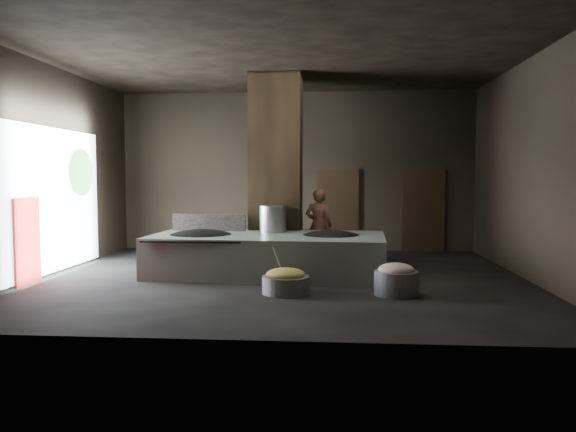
# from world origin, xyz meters

# --- Properties ---
(floor) EXTENTS (10.00, 9.00, 0.10)m
(floor) POSITION_xyz_m (0.00, 0.00, -0.05)
(floor) COLOR black
(floor) RESTS_ON ground
(ceiling) EXTENTS (10.00, 9.00, 0.10)m
(ceiling) POSITION_xyz_m (0.00, 0.00, 4.55)
(ceiling) COLOR black
(ceiling) RESTS_ON back_wall
(back_wall) EXTENTS (10.00, 0.10, 4.50)m
(back_wall) POSITION_xyz_m (0.00, 4.55, 2.25)
(back_wall) COLOR black
(back_wall) RESTS_ON ground
(front_wall) EXTENTS (10.00, 0.10, 4.50)m
(front_wall) POSITION_xyz_m (0.00, -4.55, 2.25)
(front_wall) COLOR black
(front_wall) RESTS_ON ground
(left_wall) EXTENTS (0.10, 9.00, 4.50)m
(left_wall) POSITION_xyz_m (-5.05, 0.00, 2.25)
(left_wall) COLOR black
(left_wall) RESTS_ON ground
(right_wall) EXTENTS (0.10, 9.00, 4.50)m
(right_wall) POSITION_xyz_m (5.05, 0.00, 2.25)
(right_wall) COLOR black
(right_wall) RESTS_ON ground
(pillar) EXTENTS (1.20, 1.20, 4.50)m
(pillar) POSITION_xyz_m (-0.30, 1.90, 2.25)
(pillar) COLOR black
(pillar) RESTS_ON ground
(hearth_platform) EXTENTS (5.08, 2.65, 0.86)m
(hearth_platform) POSITION_xyz_m (-0.33, 0.40, 0.43)
(hearth_platform) COLOR #A4B5A3
(hearth_platform) RESTS_ON ground
(platform_cap) EXTENTS (4.84, 2.32, 0.03)m
(platform_cap) POSITION_xyz_m (-0.33, 0.40, 0.82)
(platform_cap) COLOR black
(platform_cap) RESTS_ON hearth_platform
(wok_left) EXTENTS (1.56, 1.56, 0.43)m
(wok_left) POSITION_xyz_m (-1.78, 0.35, 0.75)
(wok_left) COLOR black
(wok_left) RESTS_ON hearth_platform
(wok_left_rim) EXTENTS (1.59, 1.59, 0.05)m
(wok_left_rim) POSITION_xyz_m (-1.78, 0.35, 0.82)
(wok_left_rim) COLOR black
(wok_left_rim) RESTS_ON hearth_platform
(wok_right) EXTENTS (1.45, 1.45, 0.41)m
(wok_right) POSITION_xyz_m (1.02, 0.45, 0.75)
(wok_right) COLOR black
(wok_right) RESTS_ON hearth_platform
(wok_right_rim) EXTENTS (1.49, 1.49, 0.05)m
(wok_right_rim) POSITION_xyz_m (1.02, 0.45, 0.82)
(wok_right_rim) COLOR black
(wok_right_rim) RESTS_ON hearth_platform
(stock_pot) EXTENTS (0.60, 0.60, 0.65)m
(stock_pot) POSITION_xyz_m (-0.28, 0.95, 1.13)
(stock_pot) COLOR #B2B6BA
(stock_pot) RESTS_ON hearth_platform
(splash_guard) EXTENTS (1.72, 0.17, 0.43)m
(splash_guard) POSITION_xyz_m (-1.78, 1.15, 1.03)
(splash_guard) COLOR black
(splash_guard) RESTS_ON hearth_platform
(cook) EXTENTS (0.72, 0.52, 1.81)m
(cook) POSITION_xyz_m (0.71, 2.27, 0.91)
(cook) COLOR #93614B
(cook) RESTS_ON ground
(veg_basin) EXTENTS (0.99, 0.99, 0.32)m
(veg_basin) POSITION_xyz_m (0.21, -1.55, 0.16)
(veg_basin) COLOR gray
(veg_basin) RESTS_ON ground
(veg_fill) EXTENTS (0.70, 0.70, 0.22)m
(veg_fill) POSITION_xyz_m (0.21, -1.55, 0.35)
(veg_fill) COLOR #84A14E
(veg_fill) RESTS_ON veg_basin
(ladle) EXTENTS (0.21, 0.29, 0.61)m
(ladle) POSITION_xyz_m (0.06, -1.40, 0.55)
(ladle) COLOR #B2B6BA
(ladle) RESTS_ON veg_basin
(meat_basin) EXTENTS (1.03, 1.03, 0.43)m
(meat_basin) POSITION_xyz_m (2.18, -1.54, 0.21)
(meat_basin) COLOR gray
(meat_basin) RESTS_ON ground
(meat_fill) EXTENTS (0.65, 0.65, 0.25)m
(meat_fill) POSITION_xyz_m (2.18, -1.54, 0.45)
(meat_fill) COLOR tan
(meat_fill) RESTS_ON meat_basin
(doorway_near) EXTENTS (1.18, 0.08, 2.38)m
(doorway_near) POSITION_xyz_m (1.20, 4.45, 1.10)
(doorway_near) COLOR black
(doorway_near) RESTS_ON ground
(doorway_near_glow) EXTENTS (0.84, 0.04, 1.98)m
(doorway_near_glow) POSITION_xyz_m (1.20, 4.68, 1.05)
(doorway_near_glow) COLOR #8C6647
(doorway_near_glow) RESTS_ON ground
(doorway_far) EXTENTS (1.18, 0.08, 2.38)m
(doorway_far) POSITION_xyz_m (3.60, 4.45, 1.10)
(doorway_far) COLOR black
(doorway_far) RESTS_ON ground
(doorway_far_glow) EXTENTS (0.74, 0.04, 1.76)m
(doorway_far_glow) POSITION_xyz_m (3.78, 4.56, 1.05)
(doorway_far_glow) COLOR #8C6647
(doorway_far_glow) RESTS_ON ground
(left_opening) EXTENTS (0.04, 4.20, 3.10)m
(left_opening) POSITION_xyz_m (-4.95, 0.20, 1.60)
(left_opening) COLOR white
(left_opening) RESTS_ON ground
(pavilion_sliver) EXTENTS (0.05, 0.90, 1.70)m
(pavilion_sliver) POSITION_xyz_m (-4.88, -1.10, 0.85)
(pavilion_sliver) COLOR maroon
(pavilion_sliver) RESTS_ON ground
(tree_silhouette) EXTENTS (0.28, 1.10, 1.10)m
(tree_silhouette) POSITION_xyz_m (-4.85, 1.30, 2.20)
(tree_silhouette) COLOR #194714
(tree_silhouette) RESTS_ON left_opening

